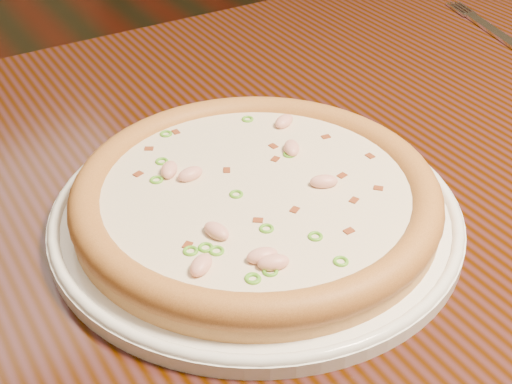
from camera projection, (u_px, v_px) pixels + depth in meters
hero_table at (327, 233)px, 0.76m from camera, size 1.20×0.80×0.75m
plate at (256, 212)px, 0.62m from camera, size 0.35×0.35×0.02m
pizza at (256, 195)px, 0.61m from camera, size 0.31×0.31×0.03m
fork at (487, 27)px, 0.97m from camera, size 0.06×0.17×0.00m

